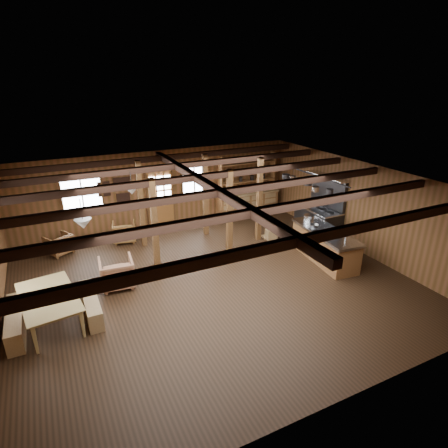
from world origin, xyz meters
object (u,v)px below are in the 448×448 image
at_px(armchair_b, 124,232).
at_px(armchair_c, 117,273).
at_px(commercial_range, 320,217).
at_px(dining_table, 53,309).
at_px(kitchen_island, 325,245).
at_px(armchair_a, 59,244).

relative_size(armchair_b, armchair_c, 0.86).
distance_m(commercial_range, dining_table, 8.65).
relative_size(commercial_range, armchair_c, 2.44).
distance_m(kitchen_island, commercial_range, 1.86).
xyz_separation_m(armchair_a, armchair_b, (2.03, 0.05, 0.02)).
bearing_deg(armchair_b, dining_table, 70.49).
height_order(kitchen_island, armchair_c, kitchen_island).
distance_m(kitchen_island, dining_table, 7.50).
bearing_deg(commercial_range, armchair_b, 158.32).
height_order(kitchen_island, armchair_b, kitchen_island).
distance_m(commercial_range, armchair_c, 6.96).
distance_m(commercial_range, armchair_a, 8.53).
xyz_separation_m(commercial_range, armchair_b, (-6.15, 2.45, -0.33)).
xyz_separation_m(dining_table, armchair_b, (2.39, 3.77, -0.01)).
height_order(armchair_a, armchair_c, armchair_c).
xyz_separation_m(commercial_range, armchair_a, (-8.18, 2.40, -0.35)).
bearing_deg(armchair_a, armchair_b, 153.17).
height_order(armchair_a, armchair_b, armchair_b).
bearing_deg(dining_table, armchair_b, -40.07).
distance_m(kitchen_island, armchair_c, 6.01).
bearing_deg(armchair_c, armchair_a, -60.38).
relative_size(kitchen_island, armchair_c, 2.98).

